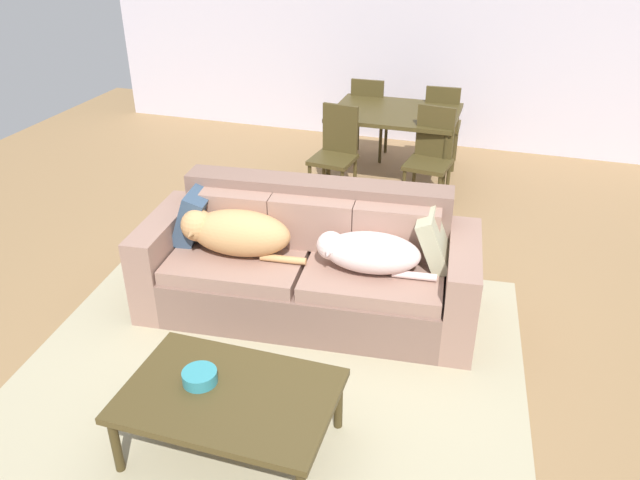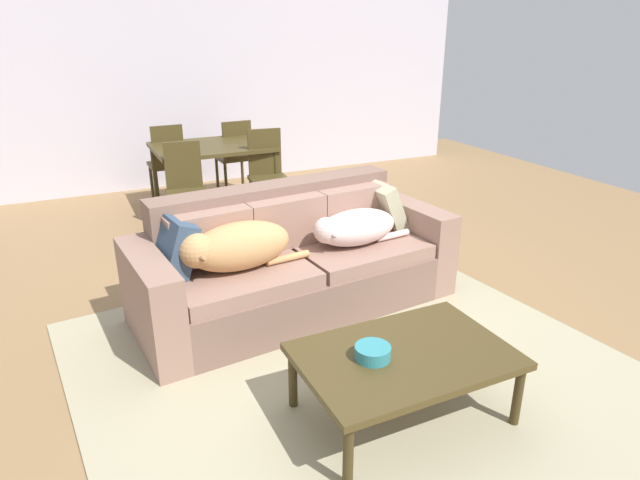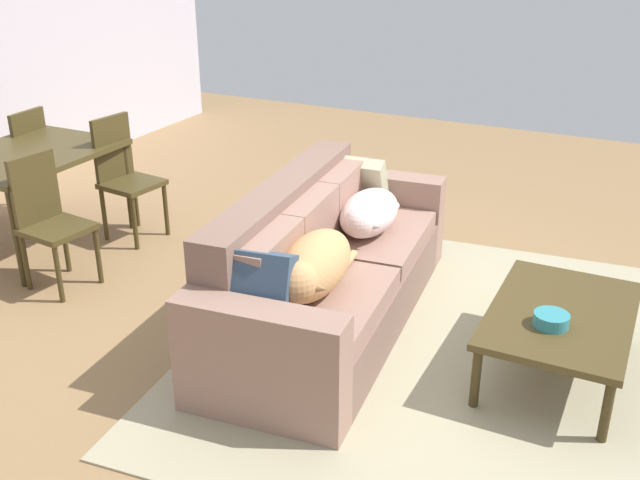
{
  "view_description": "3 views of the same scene",
  "coord_description": "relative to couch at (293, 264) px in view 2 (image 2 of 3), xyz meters",
  "views": [
    {
      "loc": [
        1.09,
        -3.55,
        2.69
      ],
      "look_at": [
        -0.09,
        0.17,
        0.55
      ],
      "focal_mm": 35.51,
      "sensor_mm": 36.0,
      "label": 1
    },
    {
      "loc": [
        -1.59,
        -3.33,
        2.01
      ],
      "look_at": [
        -0.01,
        -0.02,
        0.57
      ],
      "focal_mm": 30.9,
      "sensor_mm": 36.0,
      "label": 2
    },
    {
      "loc": [
        -3.89,
        -1.67,
        2.4
      ],
      "look_at": [
        -0.37,
        0.06,
        0.66
      ],
      "focal_mm": 41.59,
      "sensor_mm": 36.0,
      "label": 3
    }
  ],
  "objects": [
    {
      "name": "dining_table",
      "position": [
        0.09,
        2.53,
        0.34
      ],
      "size": [
        1.27,
        0.97,
        0.76
      ],
      "color": "#44391B",
      "rests_on": "ground"
    },
    {
      "name": "dog_on_left_cushion",
      "position": [
        -0.49,
        -0.17,
        0.28
      ],
      "size": [
        0.91,
        0.43,
        0.32
      ],
      "rotation": [
        0.0,
        0.0,
        0.1
      ],
      "color": "tan",
      "rests_on": "couch"
    },
    {
      "name": "dining_chair_near_right",
      "position": [
        0.55,
        2.01,
        0.19
      ],
      "size": [
        0.45,
        0.45,
        0.97
      ],
      "rotation": [
        0.0,
        0.0,
        -0.12
      ],
      "color": "#44391B",
      "rests_on": "ground"
    },
    {
      "name": "bowl_on_coffee_table",
      "position": [
        -0.15,
        -1.41,
        0.09
      ],
      "size": [
        0.19,
        0.19,
        0.07
      ],
      "primitive_type": "cylinder",
      "color": "teal",
      "rests_on": "coffee_table"
    },
    {
      "name": "back_partition",
      "position": [
        0.16,
        3.86,
        1.0
      ],
      "size": [
        8.0,
        0.12,
        2.7
      ],
      "primitive_type": "cube",
      "color": "silver",
      "rests_on": "ground"
    },
    {
      "name": "area_rug",
      "position": [
        0.01,
        -0.89,
        -0.34
      ],
      "size": [
        3.46,
        3.3,
        0.01
      ],
      "primitive_type": "cube",
      "rotation": [
        0.0,
        0.0,
        0.1
      ],
      "color": "tan",
      "rests_on": "ground"
    },
    {
      "name": "dining_chair_far_right",
      "position": [
        0.5,
        3.05,
        0.17
      ],
      "size": [
        0.42,
        0.42,
        0.93
      ],
      "rotation": [
        0.0,
        0.0,
        3.19
      ],
      "color": "#44391B",
      "rests_on": "ground"
    },
    {
      "name": "coffee_table",
      "position": [
        0.03,
        -1.44,
        0.02
      ],
      "size": [
        1.11,
        0.75,
        0.4
      ],
      "color": "#483A1C",
      "rests_on": "ground"
    },
    {
      "name": "dining_chair_near_left",
      "position": [
        -0.36,
        1.91,
        0.16
      ],
      "size": [
        0.44,
        0.44,
        0.93
      ],
      "rotation": [
        0.0,
        0.0,
        -0.11
      ],
      "color": "#44391B",
      "rests_on": "ground"
    },
    {
      "name": "dog_on_right_cushion",
      "position": [
        0.45,
        -0.11,
        0.25
      ],
      "size": [
        0.82,
        0.41,
        0.26
      ],
      "rotation": [
        0.0,
        0.0,
        0.1
      ],
      "color": "beige",
      "rests_on": "couch"
    },
    {
      "name": "throw_pillow_by_right_arm",
      "position": [
        0.86,
        0.14,
        0.29
      ],
      "size": [
        0.28,
        0.4,
        0.4
      ],
      "primitive_type": "cube",
      "rotation": [
        0.0,
        -0.4,
        0.05
      ],
      "color": "#B1AE8B",
      "rests_on": "couch"
    },
    {
      "name": "couch",
      "position": [
        0.0,
        0.0,
        0.0
      ],
      "size": [
        2.43,
        1.13,
        0.9
      ],
      "rotation": [
        0.0,
        0.0,
        0.1
      ],
      "color": "#7B5D50",
      "rests_on": "ground"
    },
    {
      "name": "dining_chair_far_left",
      "position": [
        -0.32,
        3.07,
        0.17
      ],
      "size": [
        0.41,
        0.41,
        0.94
      ],
      "rotation": [
        0.0,
        0.0,
        3.17
      ],
      "color": "#44391B",
      "rests_on": "ground"
    },
    {
      "name": "ground_plane",
      "position": [
        0.16,
        -0.14,
        -0.35
      ],
      "size": [
        10.0,
        10.0,
        0.0
      ],
      "primitive_type": "plane",
      "color": "#937048"
    },
    {
      "name": "throw_pillow_by_left_arm",
      "position": [
        -0.87,
        -0.03,
        0.29
      ],
      "size": [
        0.33,
        0.43,
        0.42
      ],
      "primitive_type": "cube",
      "rotation": [
        0.0,
        0.34,
        0.15
      ],
      "color": "#344961",
      "rests_on": "couch"
    }
  ]
}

